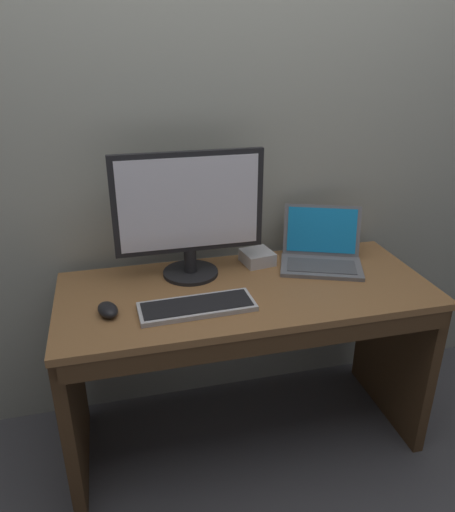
# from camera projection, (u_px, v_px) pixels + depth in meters

# --- Properties ---
(ground_plane) EXTENTS (14.00, 14.00, 0.00)m
(ground_plane) POSITION_uv_depth(u_px,v_px,m) (244.00, 433.00, 2.17)
(ground_plane) COLOR #4C4C51
(back_wall) EXTENTS (4.57, 0.04, 2.66)m
(back_wall) POSITION_uv_depth(u_px,v_px,m) (223.00, 113.00, 1.96)
(back_wall) COLOR #9EA093
(back_wall) RESTS_ON ground
(desk) EXTENTS (1.42, 0.61, 0.73)m
(desk) POSITION_uv_depth(u_px,v_px,m) (246.00, 338.00, 1.96)
(desk) COLOR olive
(desk) RESTS_ON ground
(laptop_space_gray) EXTENTS (0.40, 0.37, 0.22)m
(laptop_space_gray) POSITION_uv_depth(u_px,v_px,m) (321.00, 253.00, 2.05)
(laptop_space_gray) COLOR slate
(laptop_space_gray) RESTS_ON desk
(external_monitor) EXTENTS (0.58, 0.22, 0.50)m
(external_monitor) POSITION_uv_depth(u_px,v_px,m) (189.00, 213.00, 1.86)
(external_monitor) COLOR black
(external_monitor) RESTS_ON desk
(wired_keyboard) EXTENTS (0.41, 0.16, 0.02)m
(wired_keyboard) POSITION_uv_depth(u_px,v_px,m) (197.00, 306.00, 1.72)
(wired_keyboard) COLOR #BCBCC1
(wired_keyboard) RESTS_ON desk
(computer_mouse) EXTENTS (0.09, 0.12, 0.04)m
(computer_mouse) POSITION_uv_depth(u_px,v_px,m) (108.00, 310.00, 1.68)
(computer_mouse) COLOR black
(computer_mouse) RESTS_ON desk
(external_drive_box) EXTENTS (0.14, 0.14, 0.05)m
(external_drive_box) POSITION_uv_depth(u_px,v_px,m) (257.00, 257.00, 2.07)
(external_drive_box) COLOR silver
(external_drive_box) RESTS_ON desk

